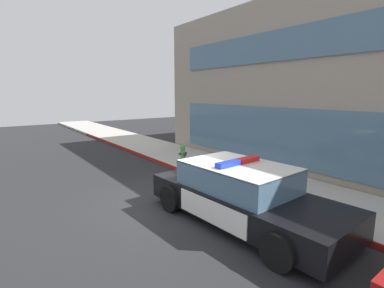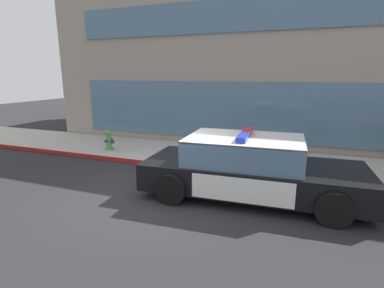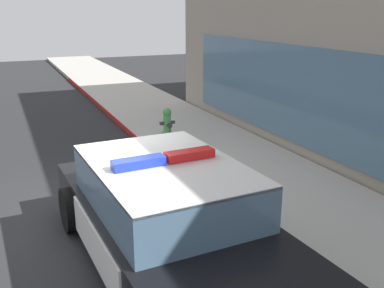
# 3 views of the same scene
# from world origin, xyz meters

# --- Properties ---
(ground) EXTENTS (48.00, 48.00, 0.00)m
(ground) POSITION_xyz_m (0.00, 0.00, 0.00)
(ground) COLOR #262628
(sidewalk) EXTENTS (48.00, 2.82, 0.15)m
(sidewalk) POSITION_xyz_m (0.00, 3.33, 0.07)
(sidewalk) COLOR #B2ADA3
(sidewalk) RESTS_ON ground
(curb_red_paint) EXTENTS (28.80, 0.04, 0.14)m
(curb_red_paint) POSITION_xyz_m (0.00, 1.91, 0.08)
(curb_red_paint) COLOR maroon
(curb_red_paint) RESTS_ON ground
(police_cruiser) EXTENTS (4.96, 2.34, 1.49)m
(police_cruiser) POSITION_xyz_m (2.08, 0.68, 0.68)
(police_cruiser) COLOR black
(police_cruiser) RESTS_ON ground
(fire_hydrant) EXTENTS (0.34, 0.39, 0.73)m
(fire_hydrant) POSITION_xyz_m (-3.18, 2.63, 0.50)
(fire_hydrant) COLOR #4C994C
(fire_hydrant) RESTS_ON sidewalk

